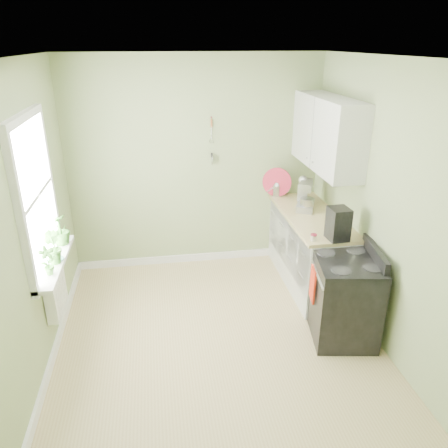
{
  "coord_description": "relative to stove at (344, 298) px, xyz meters",
  "views": [
    {
      "loc": [
        -0.51,
        -3.58,
        2.82
      ],
      "look_at": [
        0.16,
        0.55,
        1.05
      ],
      "focal_mm": 35.0,
      "sensor_mm": 36.0,
      "label": 1
    }
  ],
  "objects": [
    {
      "name": "floor",
      "position": [
        -1.28,
        0.09,
        -0.45
      ],
      "size": [
        3.2,
        3.6,
        0.02
      ],
      "primitive_type": "cube",
      "color": "tan",
      "rests_on": "ground"
    },
    {
      "name": "ceiling",
      "position": [
        -1.28,
        0.09,
        2.27
      ],
      "size": [
        3.2,
        3.6,
        0.02
      ],
      "primitive_type": "cube",
      "color": "white",
      "rests_on": "wall_back"
    },
    {
      "name": "wall_back",
      "position": [
        -1.28,
        1.9,
        0.91
      ],
      "size": [
        3.2,
        0.02,
        2.7
      ],
      "primitive_type": "cube",
      "color": "#92A26E",
      "rests_on": "floor"
    },
    {
      "name": "wall_left",
      "position": [
        -2.89,
        0.09,
        0.91
      ],
      "size": [
        0.02,
        3.6,
        2.7
      ],
      "primitive_type": "cube",
      "color": "#92A26E",
      "rests_on": "floor"
    },
    {
      "name": "wall_right",
      "position": [
        0.33,
        0.09,
        0.91
      ],
      "size": [
        0.02,
        3.6,
        2.7
      ],
      "primitive_type": "cube",
      "color": "#92A26E",
      "rests_on": "floor"
    },
    {
      "name": "base_cabinets",
      "position": [
        0.02,
        1.09,
        -0.0
      ],
      "size": [
        0.6,
        1.6,
        0.87
      ],
      "primitive_type": "cube",
      "color": "white",
      "rests_on": "floor"
    },
    {
      "name": "countertop",
      "position": [
        0.01,
        1.09,
        0.45
      ],
      "size": [
        0.64,
        1.6,
        0.04
      ],
      "primitive_type": "cube",
      "color": "#D1BD7F",
      "rests_on": "base_cabinets"
    },
    {
      "name": "upper_cabinets",
      "position": [
        0.15,
        1.19,
        1.41
      ],
      "size": [
        0.35,
        1.4,
        0.8
      ],
      "primitive_type": "cube",
      "color": "white",
      "rests_on": "wall_right"
    },
    {
      "name": "window",
      "position": [
        -2.86,
        0.39,
        1.11
      ],
      "size": [
        0.06,
        1.14,
        1.44
      ],
      "color": "white",
      "rests_on": "wall_left"
    },
    {
      "name": "window_sill",
      "position": [
        -2.79,
        0.39,
        0.44
      ],
      "size": [
        0.18,
        1.14,
        0.04
      ],
      "primitive_type": "cube",
      "color": "white",
      "rests_on": "wall_left"
    },
    {
      "name": "radiator",
      "position": [
        -2.82,
        0.34,
        0.11
      ],
      "size": [
        0.12,
        0.5,
        0.35
      ],
      "primitive_type": "cube",
      "color": "white",
      "rests_on": "wall_left"
    },
    {
      "name": "wall_utensils",
      "position": [
        -1.08,
        1.87,
        1.13
      ],
      "size": [
        0.02,
        0.14,
        0.58
      ],
      "color": "#D1BD7F",
      "rests_on": "wall_back"
    },
    {
      "name": "stove",
      "position": [
        0.0,
        0.0,
        0.0
      ],
      "size": [
        0.72,
        0.79,
        0.98
      ],
      "color": "black",
      "rests_on": "floor"
    },
    {
      "name": "stand_mixer",
      "position": [
        -0.02,
        1.27,
        0.64
      ],
      "size": [
        0.3,
        0.37,
        0.4
      ],
      "color": "#B2B2B7",
      "rests_on": "countertop"
    },
    {
      "name": "kettle",
      "position": [
        -0.23,
        1.81,
        0.57
      ],
      "size": [
        0.18,
        0.11,
        0.19
      ],
      "color": "silver",
      "rests_on": "countertop"
    },
    {
      "name": "coffee_maker",
      "position": [
        0.02,
        0.39,
        0.64
      ],
      "size": [
        0.21,
        0.23,
        0.34
      ],
      "color": "black",
      "rests_on": "countertop"
    },
    {
      "name": "red_tray",
      "position": [
        -0.23,
        1.81,
        0.66
      ],
      "size": [
        0.37,
        0.22,
        0.38
      ],
      "primitive_type": "cylinder",
      "rotation": [
        1.45,
        0.0,
        -0.43
      ],
      "color": "#A02338",
      "rests_on": "countertop"
    },
    {
      "name": "jar",
      "position": [
        -0.23,
        0.39,
        0.51
      ],
      "size": [
        0.07,
        0.07,
        0.07
      ],
      "color": "#A89F8A",
      "rests_on": "countertop"
    },
    {
      "name": "plant_a",
      "position": [
        -2.78,
        0.1,
        0.6
      ],
      "size": [
        0.18,
        0.16,
        0.28
      ],
      "primitive_type": "imported",
      "rotation": [
        0.0,
        0.0,
        0.58
      ],
      "color": "#2F6420",
      "rests_on": "window_sill"
    },
    {
      "name": "plant_b",
      "position": [
        -2.78,
        0.33,
        0.62
      ],
      "size": [
        0.22,
        0.22,
        0.32
      ],
      "primitive_type": "imported",
      "rotation": [
        0.0,
        0.0,
        2.45
      ],
      "color": "#2F6420",
      "rests_on": "window_sill"
    },
    {
      "name": "plant_c",
      "position": [
        -2.78,
        0.75,
        0.62
      ],
      "size": [
        0.24,
        0.24,
        0.32
      ],
      "primitive_type": "imported",
      "rotation": [
        0.0,
        0.0,
        4.24
      ],
      "color": "#2F6420",
      "rests_on": "window_sill"
    }
  ]
}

